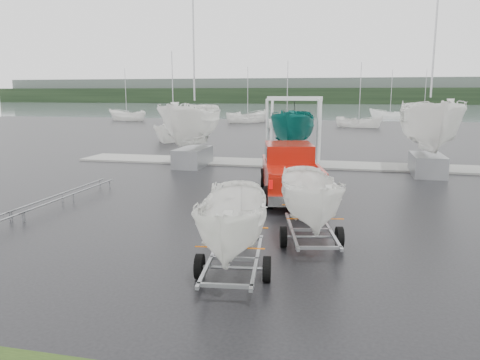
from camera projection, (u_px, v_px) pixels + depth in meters
ground_plane at (287, 222)px, 15.92m from camera, size 120.00×120.00×0.00m
lake at (341, 111)px, 111.66m from camera, size 300.00×300.00×0.00m
dock at (315, 165)px, 28.36m from camera, size 30.00×3.00×0.12m
treeline at (345, 96)px, 178.12m from camera, size 300.00×8.00×6.00m
far_hill at (345, 91)px, 185.41m from camera, size 300.00×6.00×10.00m
pickup_truck at (290, 169)px, 20.03m from camera, size 3.50×6.77×2.14m
trailer_hitched at (313, 155)px, 13.11m from camera, size 1.97×3.77×4.88m
trailer_parked at (234, 170)px, 10.78m from camera, size 1.85×3.72×4.80m
boat_hoist at (294, 121)px, 28.16m from camera, size 3.30×2.18×4.12m
keelboat_0 at (192, 93)px, 27.23m from camera, size 2.70×3.20×10.88m
keelboat_1 at (295, 105)px, 26.21m from camera, size 2.31×3.20×7.23m
keelboat_2 at (433, 87)px, 24.24m from camera, size 2.91×3.20×11.10m
mast_rack_0 at (68, 194)px, 18.81m from camera, size 0.56×6.50×0.06m
moored_boat_0 at (174, 140)px, 43.07m from camera, size 2.83×2.89×11.49m
moored_boat_1 at (248, 122)px, 68.67m from camera, size 3.93×3.92×11.64m
moored_boat_2 at (359, 127)px, 59.13m from camera, size 2.96×2.92×11.06m
moored_boat_4 at (127, 121)px, 73.23m from camera, size 3.50×3.45×11.63m
moored_boat_5 at (390, 119)px, 77.49m from camera, size 2.97×2.91×11.40m
moored_boat_6 at (287, 129)px, 56.05m from camera, size 2.62×2.58×10.76m
moored_boat_7 at (423, 119)px, 76.99m from camera, size 3.43×3.47×11.54m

